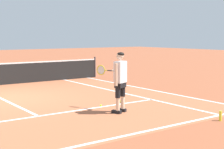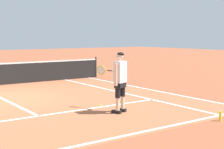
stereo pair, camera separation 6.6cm
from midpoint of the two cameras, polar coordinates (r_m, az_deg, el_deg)
ground_plane at (r=12.32m, az=-17.97°, el=-3.88°), size 80.00×80.00×0.00m
court_inner_surface at (r=11.05m, az=-15.87°, el=-4.97°), size 10.98×9.59×0.00m
line_baseline at (r=7.01m, az=-3.00°, el=-11.40°), size 10.98×0.10×0.01m
line_service at (r=9.40m, az=-12.17°, el=-6.87°), size 8.23×0.10×0.01m
line_centre_service at (r=12.35m, az=-18.03°, el=-3.83°), size 0.10×6.40×0.01m
line_singles_right at (r=12.97m, az=1.55°, el=-3.02°), size 0.10×9.19×0.01m
line_doubles_right at (r=13.83m, az=6.12°, el=-2.46°), size 0.10×9.19×0.01m
tennis_player at (r=9.46m, az=1.48°, el=-0.58°), size 0.57×1.23×1.71m
tennis_ball_near_feet at (r=11.02m, az=1.71°, el=-4.60°), size 0.07×0.07×0.07m
tennis_ball_by_baseline at (r=10.41m, az=-1.70°, el=-5.26°), size 0.07×0.07×0.07m
water_bottle at (r=9.10m, az=18.04°, el=-6.69°), size 0.07×0.07×0.26m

